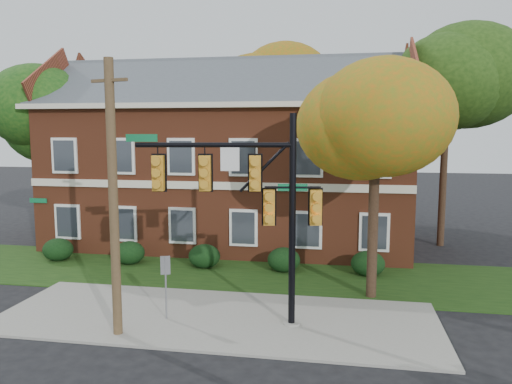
% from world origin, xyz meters
% --- Properties ---
extents(ground, '(120.00, 120.00, 0.00)m').
position_xyz_m(ground, '(0.00, 0.00, 0.00)').
color(ground, black).
rests_on(ground, ground).
extents(sidewalk, '(14.00, 5.00, 0.08)m').
position_xyz_m(sidewalk, '(0.00, 1.00, 0.04)').
color(sidewalk, gray).
rests_on(sidewalk, ground).
extents(grass_strip, '(30.00, 6.00, 0.04)m').
position_xyz_m(grass_strip, '(0.00, 6.00, 0.02)').
color(grass_strip, '#193811').
rests_on(grass_strip, ground).
extents(apartment_building, '(18.80, 8.80, 9.74)m').
position_xyz_m(apartment_building, '(-2.00, 11.95, 4.99)').
color(apartment_building, brown).
rests_on(apartment_building, ground).
extents(hedge_far_left, '(1.40, 1.26, 1.05)m').
position_xyz_m(hedge_far_left, '(-9.00, 6.70, 0.53)').
color(hedge_far_left, black).
rests_on(hedge_far_left, ground).
extents(hedge_left, '(1.40, 1.26, 1.05)m').
position_xyz_m(hedge_left, '(-5.50, 6.70, 0.53)').
color(hedge_left, black).
rests_on(hedge_left, ground).
extents(hedge_center, '(1.40, 1.26, 1.05)m').
position_xyz_m(hedge_center, '(-2.00, 6.70, 0.53)').
color(hedge_center, black).
rests_on(hedge_center, ground).
extents(hedge_right, '(1.40, 1.26, 1.05)m').
position_xyz_m(hedge_right, '(1.50, 6.70, 0.53)').
color(hedge_right, black).
rests_on(hedge_right, ground).
extents(hedge_far_right, '(1.40, 1.26, 1.05)m').
position_xyz_m(hedge_far_right, '(5.00, 6.70, 0.53)').
color(hedge_far_right, black).
rests_on(hedge_far_right, ground).
extents(tree_near_right, '(4.50, 4.25, 8.58)m').
position_xyz_m(tree_near_right, '(5.22, 3.87, 6.67)').
color(tree_near_right, black).
rests_on(tree_near_right, ground).
extents(tree_left_rear, '(5.40, 5.10, 8.88)m').
position_xyz_m(tree_left_rear, '(-11.73, 10.84, 6.68)').
color(tree_left_rear, black).
rests_on(tree_left_rear, ground).
extents(tree_right_rear, '(6.30, 5.95, 10.62)m').
position_xyz_m(tree_right_rear, '(9.31, 12.81, 8.12)').
color(tree_right_rear, black).
rests_on(tree_right_rear, ground).
extents(tree_far_rear, '(6.84, 6.46, 11.52)m').
position_xyz_m(tree_far_rear, '(-0.66, 19.79, 8.84)').
color(tree_far_rear, black).
rests_on(tree_far_rear, ground).
extents(traffic_signal, '(5.78, 1.08, 6.50)m').
position_xyz_m(traffic_signal, '(1.29, 0.58, 4.04)').
color(traffic_signal, gray).
rests_on(traffic_signal, ground).
extents(utility_pole, '(1.22, 0.42, 7.99)m').
position_xyz_m(utility_pole, '(-2.50, -0.78, 4.05)').
color(utility_pole, brown).
rests_on(utility_pole, ground).
extents(sign_post, '(0.30, 0.13, 2.11)m').
position_xyz_m(sign_post, '(-1.50, 0.57, 1.43)').
color(sign_post, slate).
rests_on(sign_post, ground).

